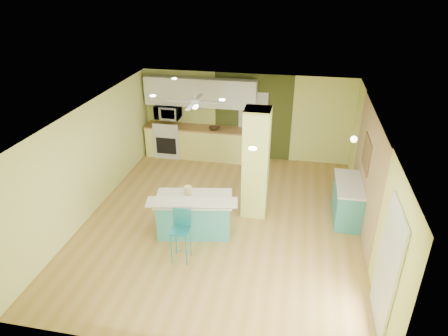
{
  "coord_description": "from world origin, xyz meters",
  "views": [
    {
      "loc": [
        1.47,
        -7.32,
        5.06
      ],
      "look_at": [
        -0.04,
        0.4,
        1.12
      ],
      "focal_mm": 32.0,
      "sensor_mm": 36.0,
      "label": 1
    }
  ],
  "objects_px": {
    "bar_stool": "(181,227)",
    "fruit_bowl": "(214,128)",
    "canister": "(188,190)",
    "peninsula": "(194,214)",
    "side_counter": "(347,200)"
  },
  "relations": [
    {
      "from": "side_counter",
      "to": "canister",
      "type": "relative_size",
      "value": 7.77
    },
    {
      "from": "side_counter",
      "to": "fruit_bowl",
      "type": "relative_size",
      "value": 4.44
    },
    {
      "from": "bar_stool",
      "to": "side_counter",
      "type": "distance_m",
      "value": 3.83
    },
    {
      "from": "peninsula",
      "to": "side_counter",
      "type": "relative_size",
      "value": 1.33
    },
    {
      "from": "bar_stool",
      "to": "fruit_bowl",
      "type": "bearing_deg",
      "value": 94.58
    },
    {
      "from": "bar_stool",
      "to": "side_counter",
      "type": "height_order",
      "value": "bar_stool"
    },
    {
      "from": "side_counter",
      "to": "fruit_bowl",
      "type": "bearing_deg",
      "value": 145.65
    },
    {
      "from": "side_counter",
      "to": "fruit_bowl",
      "type": "height_order",
      "value": "fruit_bowl"
    },
    {
      "from": "side_counter",
      "to": "bar_stool",
      "type": "bearing_deg",
      "value": -147.27
    },
    {
      "from": "side_counter",
      "to": "canister",
      "type": "height_order",
      "value": "canister"
    },
    {
      "from": "bar_stool",
      "to": "canister",
      "type": "height_order",
      "value": "bar_stool"
    },
    {
      "from": "bar_stool",
      "to": "fruit_bowl",
      "type": "distance_m",
      "value": 4.51
    },
    {
      "from": "fruit_bowl",
      "to": "peninsula",
      "type": "bearing_deg",
      "value": -84.39
    },
    {
      "from": "side_counter",
      "to": "fruit_bowl",
      "type": "distance_m",
      "value": 4.34
    },
    {
      "from": "fruit_bowl",
      "to": "bar_stool",
      "type": "bearing_deg",
      "value": -85.63
    }
  ]
}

